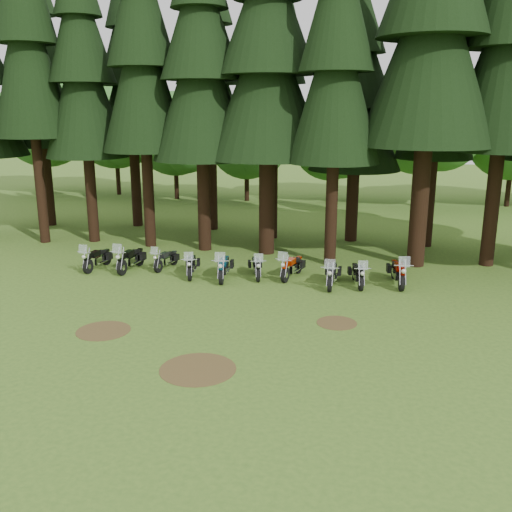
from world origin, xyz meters
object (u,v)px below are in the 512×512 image
object	(u,v)px
motorcycle_2	(166,260)
motorcycle_8	(358,275)
motorcycle_3	(192,266)
motorcycle_4	(224,268)
motorcycle_9	(398,273)
motorcycle_0	(97,259)
motorcycle_6	(292,267)
motorcycle_5	(256,267)
motorcycle_1	(131,260)
motorcycle_7	(332,275)

from	to	relation	value
motorcycle_2	motorcycle_8	world-z (taller)	motorcycle_8
motorcycle_3	motorcycle_4	world-z (taller)	motorcycle_4
motorcycle_8	motorcycle_9	world-z (taller)	motorcycle_9
motorcycle_9	motorcycle_0	bearing A→B (deg)	173.32
motorcycle_8	motorcycle_2	bearing A→B (deg)	163.13
motorcycle_4	motorcycle_3	bearing A→B (deg)	166.55
motorcycle_3	motorcycle_4	distance (m)	1.52
motorcycle_8	motorcycle_9	distance (m)	1.69
motorcycle_6	motorcycle_3	bearing A→B (deg)	-158.47
motorcycle_0	motorcycle_4	bearing A→B (deg)	2.62
motorcycle_5	motorcycle_9	size ratio (longest dim) A/B	0.84
motorcycle_1	motorcycle_7	distance (m)	9.14
motorcycle_0	motorcycle_8	bearing A→B (deg)	5.33
motorcycle_2	motorcycle_4	bearing A→B (deg)	-7.85
motorcycle_6	motorcycle_9	distance (m)	4.48
motorcycle_2	motorcycle_7	world-z (taller)	motorcycle_7
motorcycle_2	motorcycle_3	xyz separation A→B (m)	(1.53, -0.82, 0.03)
motorcycle_4	motorcycle_5	distance (m)	1.43
motorcycle_2	motorcycle_5	world-z (taller)	motorcycle_5
motorcycle_1	motorcycle_6	world-z (taller)	motorcycle_1
motorcycle_2	motorcycle_3	distance (m)	1.73
motorcycle_8	motorcycle_6	bearing A→B (deg)	157.90
motorcycle_0	motorcycle_6	bearing A→B (deg)	8.54
motorcycle_3	motorcycle_6	distance (m)	4.40
motorcycle_0	motorcycle_4	size ratio (longest dim) A/B	0.94
motorcycle_8	motorcycle_9	xyz separation A→B (m)	(1.62, 0.47, 0.06)
motorcycle_0	motorcycle_5	distance (m)	7.38
motorcycle_0	motorcycle_4	xyz separation A→B (m)	(6.07, -0.15, 0.03)
motorcycle_1	motorcycle_3	world-z (taller)	motorcycle_1
motorcycle_3	motorcycle_5	xyz separation A→B (m)	(2.81, 0.47, -0.01)
motorcycle_2	motorcycle_5	bearing A→B (deg)	4.77
motorcycle_2	motorcycle_3	bearing A→B (deg)	-18.80
motorcycle_9	motorcycle_4	bearing A→B (deg)	177.07
motorcycle_3	motorcycle_7	bearing A→B (deg)	-14.23
motorcycle_0	motorcycle_2	bearing A→B (deg)	18.66
motorcycle_6	motorcycle_8	bearing A→B (deg)	3.33
motorcycle_5	motorcycle_6	distance (m)	1.55
motorcycle_5	motorcycle_0	bearing A→B (deg)	164.50
motorcycle_5	motorcycle_8	distance (m)	4.39
motorcycle_4	motorcycle_7	bearing A→B (deg)	-7.98
motorcycle_4	motorcycle_9	distance (m)	7.36
motorcycle_3	motorcycle_6	xyz separation A→B (m)	(4.34, 0.73, 0.02)
motorcycle_3	motorcycle_7	xyz separation A→B (m)	(6.15, -0.06, 0.03)
motorcycle_5	motorcycle_6	size ratio (longest dim) A/B	0.91
motorcycle_4	motorcycle_7	xyz separation A→B (m)	(4.64, 0.06, -0.01)
motorcycle_7	motorcycle_4	bearing A→B (deg)	-179.67
motorcycle_1	motorcycle_5	bearing A→B (deg)	5.96
motorcycle_0	motorcycle_1	distance (m)	1.59
motorcycle_1	motorcycle_9	size ratio (longest dim) A/B	0.98
motorcycle_8	motorcycle_4	bearing A→B (deg)	170.77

